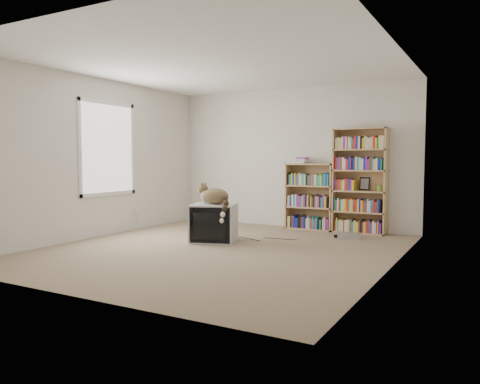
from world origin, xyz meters
The scene contains 17 objects.
floor centered at (0.00, 0.00, 0.00)m, with size 4.50×5.00×0.01m, color gray.
wall_back centered at (0.00, 2.50, 1.25)m, with size 4.50×0.02×2.50m, color silver.
wall_front centered at (0.00, -2.50, 1.25)m, with size 4.50×0.02×2.50m, color silver.
wall_left centered at (-2.25, 0.00, 1.25)m, with size 0.02×5.00×2.50m, color silver.
wall_right centered at (2.25, 0.00, 1.25)m, with size 0.02×5.00×2.50m, color silver.
ceiling centered at (0.00, 0.00, 2.50)m, with size 4.50×5.00×0.02m, color white.
window centered at (-2.24, 0.20, 1.40)m, with size 0.02×1.22×1.52m, color white.
crt_tv centered at (-0.42, 0.50, 0.28)m, with size 0.81×0.77×0.56m.
cat centered at (-0.35, 0.46, 0.65)m, with size 0.64×0.47×0.52m.
bookcase_tall centered at (1.28, 2.36, 0.83)m, with size 0.87×0.30×1.74m.
bookcase_short centered at (0.41, 2.36, 0.53)m, with size 0.84×0.30×1.15m.
book_stack centered at (0.26, 2.33, 1.21)m, with size 0.19×0.25×0.11m, color red.
green_mug centered at (1.60, 2.34, 0.76)m, with size 0.08×0.08×0.09m, color #609A2C.
framed_print centered at (1.33, 2.44, 0.82)m, with size 0.16×0.01×0.22m, color black.
dvd_player centered at (1.27, 1.76, 0.04)m, with size 0.35×0.25×0.08m, color #A7A7AC.
wall_outlet centered at (-2.24, 0.84, 0.32)m, with size 0.01×0.08×0.13m, color silver.
floor_cables centered at (0.04, 1.22, 0.00)m, with size 1.20×0.70×0.01m, color black, non-canonical shape.
Camera 1 is at (3.28, -5.37, 1.23)m, focal length 35.00 mm.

